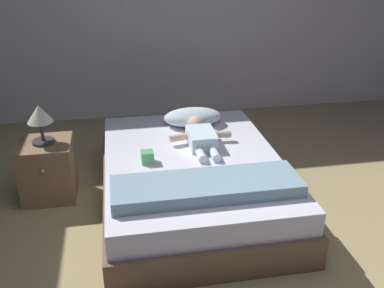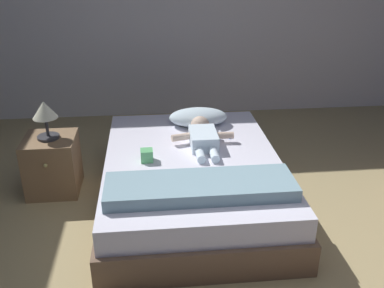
% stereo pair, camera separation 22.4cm
% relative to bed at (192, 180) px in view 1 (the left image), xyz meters
% --- Properties ---
extents(ground_plane, '(8.00, 8.00, 0.00)m').
position_rel_bed_xyz_m(ground_plane, '(0.30, -0.97, -0.20)').
color(ground_plane, tan).
extents(bed, '(1.34, 1.86, 0.40)m').
position_rel_bed_xyz_m(bed, '(0.00, 0.00, 0.00)').
color(bed, brown).
rests_on(bed, ground_plane).
extents(pillow, '(0.50, 0.29, 0.15)m').
position_rel_bed_xyz_m(pillow, '(0.12, 0.60, 0.28)').
color(pillow, silver).
rests_on(pillow, bed).
extents(baby, '(0.50, 0.62, 0.16)m').
position_rel_bed_xyz_m(baby, '(0.11, 0.22, 0.27)').
color(baby, white).
rests_on(baby, bed).
extents(toothbrush, '(0.09, 0.14, 0.02)m').
position_rel_bed_xyz_m(toothbrush, '(0.30, 0.35, 0.21)').
color(toothbrush, '#3C8DEB').
rests_on(toothbrush, bed).
extents(nightstand, '(0.40, 0.43, 0.47)m').
position_rel_bed_xyz_m(nightstand, '(-1.10, 0.30, 0.04)').
color(nightstand, olive).
rests_on(nightstand, ground_plane).
extents(lamp, '(0.19, 0.19, 0.30)m').
position_rel_bed_xyz_m(lamp, '(-1.10, 0.30, 0.48)').
color(lamp, '#333338').
rests_on(lamp, nightstand).
extents(blanket, '(1.21, 0.37, 0.09)m').
position_rel_bed_xyz_m(blanket, '(0.00, -0.53, 0.25)').
color(blanket, '#80A3B0').
rests_on(blanket, bed).
extents(toy_block, '(0.09, 0.09, 0.09)m').
position_rel_bed_xyz_m(toy_block, '(-0.34, -0.04, 0.25)').
color(toy_block, '#5FBB70').
rests_on(toy_block, bed).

